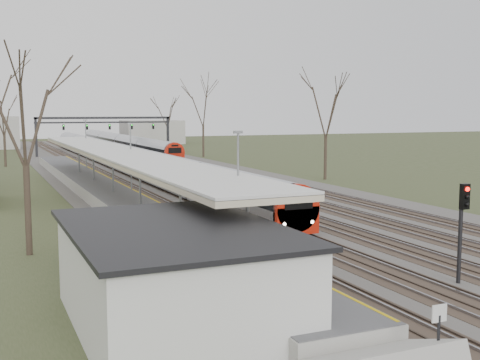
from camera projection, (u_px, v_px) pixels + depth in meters
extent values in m
cube|color=#474442|center=(156.00, 173.00, 67.01)|extent=(24.00, 160.00, 0.10)
cube|color=#4C3828|center=(101.00, 175.00, 64.62)|extent=(2.60, 160.00, 0.06)
cube|color=gray|center=(95.00, 175.00, 64.33)|extent=(0.07, 160.00, 0.12)
cube|color=gray|center=(108.00, 174.00, 64.90)|extent=(0.07, 160.00, 0.12)
cube|color=#4C3828|center=(134.00, 174.00, 66.02)|extent=(2.60, 160.00, 0.06)
cube|color=gray|center=(127.00, 173.00, 65.72)|extent=(0.07, 160.00, 0.12)
cube|color=gray|center=(140.00, 173.00, 66.29)|extent=(0.07, 160.00, 0.12)
cube|color=#4C3828|center=(164.00, 172.00, 67.41)|extent=(2.60, 160.00, 0.06)
cube|color=gray|center=(158.00, 172.00, 67.11)|extent=(0.07, 160.00, 0.12)
cube|color=gray|center=(170.00, 171.00, 67.68)|extent=(0.07, 160.00, 0.12)
cube|color=#4C3828|center=(194.00, 171.00, 68.80)|extent=(2.60, 160.00, 0.06)
cube|color=gray|center=(188.00, 171.00, 68.50)|extent=(0.07, 160.00, 0.12)
cube|color=gray|center=(200.00, 170.00, 69.07)|extent=(0.07, 160.00, 0.12)
cube|color=#4C3828|center=(222.00, 170.00, 70.19)|extent=(2.60, 160.00, 0.06)
cube|color=gray|center=(216.00, 170.00, 69.89)|extent=(0.07, 160.00, 0.12)
cube|color=gray|center=(228.00, 169.00, 70.47)|extent=(0.07, 160.00, 0.12)
cube|color=#9E9B93|center=(104.00, 193.00, 47.43)|extent=(3.50, 69.00, 1.00)
cylinder|color=slate|center=(248.00, 231.00, 22.16)|extent=(0.14, 0.14, 3.00)
cylinder|color=slate|center=(180.00, 201.00, 29.45)|extent=(0.14, 0.14, 3.00)
cylinder|color=slate|center=(140.00, 184.00, 36.73)|extent=(0.14, 0.14, 3.00)
cylinder|color=slate|center=(113.00, 172.00, 44.02)|extent=(0.14, 0.14, 3.00)
cylinder|color=slate|center=(94.00, 163.00, 51.30)|extent=(0.14, 0.14, 3.00)
cylinder|color=slate|center=(79.00, 157.00, 58.59)|extent=(0.14, 0.14, 3.00)
cube|color=silver|center=(115.00, 151.00, 42.93)|extent=(4.10, 50.00, 0.12)
cube|color=beige|center=(115.00, 154.00, 42.95)|extent=(4.10, 50.00, 0.25)
cube|color=silver|center=(174.00, 279.00, 19.07)|extent=(6.00, 9.00, 3.20)
cube|color=black|center=(36.00, 138.00, 90.02)|extent=(0.35, 0.35, 6.00)
cube|color=black|center=(168.00, 135.00, 98.17)|extent=(0.35, 0.35, 6.00)
cube|color=black|center=(104.00, 118.00, 93.77)|extent=(21.00, 0.35, 0.35)
cube|color=black|center=(104.00, 122.00, 93.85)|extent=(21.00, 0.25, 0.25)
cube|color=black|center=(64.00, 127.00, 91.26)|extent=(0.32, 0.22, 0.85)
sphere|color=#0CFF19|center=(64.00, 126.00, 91.10)|extent=(0.16, 0.16, 0.16)
cube|color=black|center=(87.00, 127.00, 92.65)|extent=(0.32, 0.22, 0.85)
sphere|color=#0CFF19|center=(87.00, 125.00, 92.50)|extent=(0.16, 0.16, 0.16)
cube|color=black|center=(110.00, 127.00, 94.04)|extent=(0.32, 0.22, 0.85)
sphere|color=#0CFF19|center=(110.00, 125.00, 93.89)|extent=(0.16, 0.16, 0.16)
cube|color=black|center=(132.00, 127.00, 95.43)|extent=(0.32, 0.22, 0.85)
sphere|color=#0CFF19|center=(132.00, 125.00, 95.28)|extent=(0.16, 0.16, 0.16)
cube|color=black|center=(153.00, 126.00, 96.82)|extent=(0.32, 0.22, 0.85)
sphere|color=#0CFF19|center=(153.00, 125.00, 96.67)|extent=(0.16, 0.16, 0.16)
cylinder|color=#2D231C|center=(28.00, 210.00, 28.53)|extent=(0.30, 0.30, 4.50)
cylinder|color=#2D231C|center=(325.00, 158.00, 60.49)|extent=(0.30, 0.30, 4.50)
cube|color=#A0A2AA|center=(118.00, 159.00, 73.20)|extent=(2.55, 90.00, 1.60)
cylinder|color=#A0A2AA|center=(118.00, 154.00, 73.13)|extent=(2.60, 89.70, 2.60)
cube|color=black|center=(118.00, 153.00, 73.12)|extent=(2.62, 89.40, 0.55)
cube|color=#AD1A09|center=(296.00, 221.00, 32.32)|extent=(2.55, 0.50, 1.50)
cylinder|color=#AD1A09|center=(296.00, 208.00, 32.29)|extent=(2.60, 0.60, 2.60)
cube|color=black|center=(299.00, 203.00, 32.01)|extent=(1.70, 0.12, 0.70)
sphere|color=white|center=(284.00, 224.00, 31.82)|extent=(0.22, 0.22, 0.22)
sphere|color=white|center=(312.00, 222.00, 32.49)|extent=(0.22, 0.22, 0.22)
cube|color=black|center=(118.00, 167.00, 73.31)|extent=(1.80, 89.00, 0.35)
cube|color=#A0A2AA|center=(122.00, 146.00, 102.60)|extent=(2.55, 60.00, 1.60)
cylinder|color=#A0A2AA|center=(122.00, 142.00, 102.52)|extent=(2.60, 59.70, 2.60)
cube|color=black|center=(122.00, 141.00, 102.51)|extent=(2.62, 59.40, 0.55)
cube|color=#AD1A09|center=(174.00, 158.00, 75.37)|extent=(2.55, 0.50, 1.50)
cylinder|color=#AD1A09|center=(174.00, 153.00, 75.34)|extent=(2.60, 0.60, 2.60)
cube|color=black|center=(175.00, 150.00, 75.06)|extent=(1.70, 0.12, 0.70)
sphere|color=white|center=(168.00, 159.00, 74.87)|extent=(0.22, 0.22, 0.22)
sphere|color=white|center=(181.00, 159.00, 75.54)|extent=(0.22, 0.22, 0.22)
cube|color=black|center=(122.00, 151.00, 102.70)|extent=(1.80, 59.00, 0.35)
imported|color=#2C4855|center=(199.00, 227.00, 26.59)|extent=(0.49, 0.65, 1.61)
cylinder|color=black|center=(460.00, 236.00, 23.69)|extent=(0.16, 0.16, 4.00)
cube|color=black|center=(465.00, 196.00, 23.37)|extent=(0.35, 0.22, 1.00)
sphere|color=#FF0C05|center=(467.00, 189.00, 23.22)|extent=(0.18, 0.18, 0.18)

